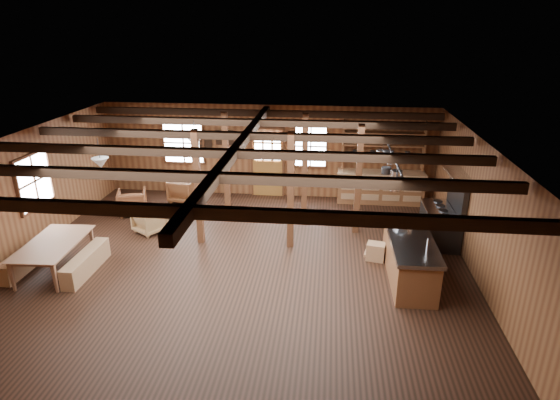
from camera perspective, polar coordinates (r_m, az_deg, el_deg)
name	(u,v)px	position (r m, az deg, el deg)	size (l,w,h in m)	color
room	(240,205)	(10.02, -4.90, -0.66)	(10.04, 9.04, 2.84)	black
ceiling_joists	(240,145)	(9.79, -4.93, 6.70)	(9.80, 8.82, 0.18)	black
timber_posts	(275,176)	(11.88, -0.55, 2.91)	(3.95, 2.35, 2.80)	#452613
back_door	(268,168)	(14.34, -1.51, 3.91)	(1.02, 0.08, 2.15)	brown
window_back_left	(183,143)	(14.72, -11.68, 6.84)	(1.32, 0.06, 1.32)	white
window_back_right	(311,146)	(14.05, 3.77, 6.55)	(1.02, 0.06, 1.32)	white
window_left	(34,181)	(12.30, -27.80, 2.05)	(0.14, 1.24, 1.32)	white
notice_boards	(219,143)	(14.42, -7.49, 6.95)	(1.08, 0.03, 0.90)	silver
back_counter	(380,183)	(14.16, 12.15, 2.01)	(2.55, 0.60, 2.45)	brown
pendant_lamps	(151,152)	(11.29, -15.40, 5.70)	(1.86, 2.36, 0.66)	#2B2C2E
pot_rack	(391,166)	(9.93, 13.42, 4.00)	(0.38, 3.00, 0.45)	#2B2C2E
kitchen_island	(409,257)	(10.19, 15.48, -6.70)	(0.90, 2.51, 1.20)	brown
step_stool	(376,252)	(10.86, 11.59, -6.18)	(0.45, 0.32, 0.40)	#9B7146
commercial_range	(443,219)	(11.99, 19.22, -2.20)	(0.78, 1.48, 1.83)	#2B2C2E
dining_table	(57,257)	(11.22, -25.56, -6.25)	(1.91, 1.07, 0.67)	brown
bench_wall	(25,260)	(11.68, -28.63, -6.43)	(0.29, 1.56, 0.43)	#9B7146
bench_aisle	(86,263)	(10.96, -22.55, -7.09)	(0.30, 1.63, 0.45)	#9B7146
armchair_a	(132,202)	(13.73, -17.57, -0.23)	(0.75, 0.77, 0.70)	brown
armchair_b	(184,190)	(14.31, -11.67, 1.20)	(0.75, 0.77, 0.70)	brown
armchair_c	(150,220)	(12.42, -15.61, -2.40)	(0.68, 0.70, 0.63)	#987245
counter_pot	(406,220)	(10.54, 15.10, -2.40)	(0.29, 0.29, 0.18)	silver
bowl	(400,226)	(10.35, 14.46, -3.09)	(0.29, 0.29, 0.07)	silver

